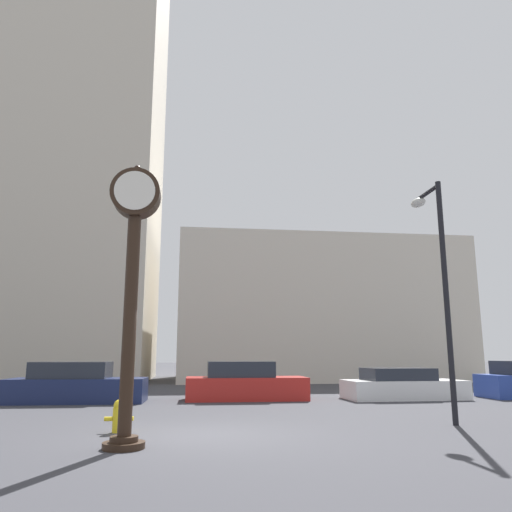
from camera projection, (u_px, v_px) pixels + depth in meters
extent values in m
plane|color=#38383D|center=(202.00, 435.00, 10.46)|extent=(200.00, 200.00, 0.00)
cube|color=beige|center=(63.00, 101.00, 36.47)|extent=(14.04, 12.00, 39.83)
cube|color=beige|center=(311.00, 313.00, 35.70)|extent=(18.58, 12.00, 9.14)
cylinder|color=black|center=(124.00, 445.00, 8.97)|extent=(0.76, 0.76, 0.12)
cylinder|color=black|center=(124.00, 439.00, 8.99)|extent=(0.51, 0.51, 0.10)
cylinder|color=black|center=(130.00, 322.00, 9.40)|extent=(0.25, 0.25, 4.10)
cylinder|color=black|center=(136.00, 194.00, 9.89)|extent=(0.96, 0.43, 0.96)
cylinder|color=white|center=(135.00, 190.00, 9.67)|extent=(0.79, 0.02, 0.79)
cylinder|color=white|center=(137.00, 197.00, 10.11)|extent=(0.79, 0.02, 0.79)
sphere|color=black|center=(137.00, 168.00, 10.00)|extent=(0.12, 0.12, 0.12)
cube|color=#19234C|center=(77.00, 390.00, 17.69)|extent=(4.81, 1.91, 0.84)
cube|color=#232833|center=(72.00, 370.00, 17.81)|extent=(2.66, 1.63, 0.57)
cube|color=red|center=(246.00, 388.00, 18.77)|extent=(4.53, 1.85, 0.84)
cube|color=#232833|center=(240.00, 369.00, 18.89)|extent=(2.50, 1.62, 0.58)
cube|color=silver|center=(404.00, 390.00, 19.07)|extent=(4.57, 2.09, 0.71)
cube|color=#232833|center=(398.00, 374.00, 19.15)|extent=(2.54, 1.79, 0.45)
cylinder|color=yellow|center=(119.00, 420.00, 10.90)|extent=(0.27, 0.27, 0.52)
sphere|color=yellow|center=(120.00, 405.00, 10.96)|extent=(0.26, 0.26, 0.26)
cylinder|color=yellow|center=(108.00, 419.00, 10.88)|extent=(0.18, 0.09, 0.09)
cylinder|color=yellow|center=(129.00, 419.00, 10.93)|extent=(0.18, 0.09, 0.09)
cylinder|color=black|center=(446.00, 298.00, 12.57)|extent=(0.14, 0.14, 6.15)
cylinder|color=black|center=(428.00, 193.00, 13.73)|extent=(0.11, 1.20, 0.11)
ellipsoid|color=silver|center=(418.00, 203.00, 14.30)|extent=(0.36, 0.60, 0.24)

